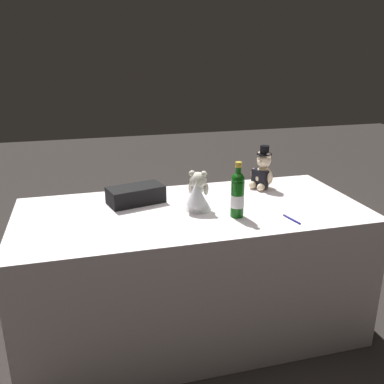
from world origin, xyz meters
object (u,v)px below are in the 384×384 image
(gift_case_black, at_px, (136,195))
(signing_pen, at_px, (291,219))
(champagne_bottle, at_px, (238,194))
(teddy_bear_groom, at_px, (262,173))
(teddy_bear_bride, at_px, (198,193))

(gift_case_black, bearing_deg, signing_pen, -31.74)
(signing_pen, bearing_deg, champagne_bottle, 155.01)
(teddy_bear_groom, relative_size, gift_case_black, 0.80)
(champagne_bottle, bearing_deg, gift_case_black, 145.06)
(signing_pen, distance_m, gift_case_black, 0.88)
(teddy_bear_groom, distance_m, champagne_bottle, 0.52)
(champagne_bottle, height_order, gift_case_black, champagne_bottle)
(signing_pen, xyz_separation_m, gift_case_black, (-0.75, 0.46, 0.04))
(teddy_bear_groom, bearing_deg, teddy_bear_bride, -151.78)
(teddy_bear_bride, relative_size, signing_pen, 1.62)
(teddy_bear_bride, height_order, signing_pen, teddy_bear_bride)
(champagne_bottle, xyz_separation_m, signing_pen, (0.26, -0.12, -0.12))
(teddy_bear_groom, relative_size, signing_pen, 1.99)
(teddy_bear_groom, height_order, teddy_bear_bride, teddy_bear_groom)
(teddy_bear_groom, bearing_deg, champagne_bottle, -128.43)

